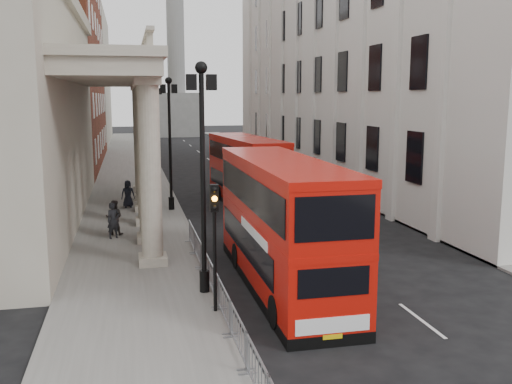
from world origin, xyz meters
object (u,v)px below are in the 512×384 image
Objects in this scene: bus_near at (282,221)px; lamp_post_mid at (170,134)px; bus_far at (247,170)px; pedestrian_c at (128,194)px; pedestrian_b at (114,218)px; lamp_post_north at (157,123)px; monument_column at (176,49)px; traffic_light at (214,224)px; pedestrian_a at (113,221)px; lamp_post_south at (203,163)px.

lamp_post_mid is at bearing 101.14° from bus_near.
pedestrian_c is at bearing 171.32° from bus_far.
lamp_post_mid is 4.70× the size of pedestrian_c.
lamp_post_north is at bearing -87.52° from pedestrian_b.
monument_column is 91.17m from traffic_light.
pedestrian_b is (0.02, 0.78, -0.01)m from pedestrian_a.
monument_column is 6.51× the size of lamp_post_south.
bus_far is at bearing -71.37° from lamp_post_north.
bus_far reaches higher than pedestrian_c.
pedestrian_a is 1.04× the size of pedestrian_c.
lamp_post_north is 4.56× the size of pedestrian_b.
lamp_post_south is (-6.60, -88.00, -11.07)m from monument_column.
lamp_post_mid is at bearing 39.45° from pedestrian_a.
lamp_post_mid is 16.14m from bus_near.
lamp_post_south is 3.86m from bus_near.
bus_far is (-1.51, -71.11, -13.59)m from monument_column.
lamp_post_north reaches higher than bus_far.
lamp_post_south reaches higher than bus_near.
pedestrian_c is at bearing -97.49° from monument_column.
lamp_post_south is at bearing -90.00° from lamp_post_mid.
lamp_post_north is at bearing 73.91° from pedestrian_c.
pedestrian_b is at bearing -145.74° from bus_far.
lamp_post_south is 4.56× the size of pedestrian_b.
traffic_light is 2.36× the size of pedestrian_b.
traffic_light is at bearing -94.13° from monument_column.
lamp_post_south is at bearing 92.84° from traffic_light.
lamp_post_north is at bearing 95.64° from bus_near.
traffic_light is at bearing -87.16° from lamp_post_south.
lamp_post_north is at bearing 90.00° from lamp_post_south.
bus_far is at bearing 18.37° from pedestrian_a.
traffic_light is at bearing -141.38° from bus_near.
bus_far is at bearing -91.21° from monument_column.
lamp_post_mid is 16.00m from lamp_post_north.
pedestrian_a reaches higher than pedestrian_b.
bus_near is (3.04, -31.68, -2.35)m from lamp_post_north.
monument_column is at bearing 87.83° from bus_near.
lamp_post_south is 1.00× the size of lamp_post_mid.
pedestrian_a is (-6.48, 8.71, -1.53)m from bus_near.
lamp_post_north reaches higher than traffic_light.
lamp_post_north is 0.77× the size of bus_far.
traffic_light reaches higher than pedestrian_a.
traffic_light is 11.78m from pedestrian_a.
pedestrian_c is (-2.70, 17.32, -3.91)m from lamp_post_south.
bus_near is 6.24× the size of pedestrian_b.
pedestrian_a reaches higher than pedestrian_c.
monument_column is 6.51× the size of lamp_post_north.
lamp_post_south is 32.00m from lamp_post_north.
traffic_light is at bearing -110.32° from bus_far.
lamp_post_north is at bearing 90.00° from lamp_post_mid.
traffic_light is 2.43× the size of pedestrian_c.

